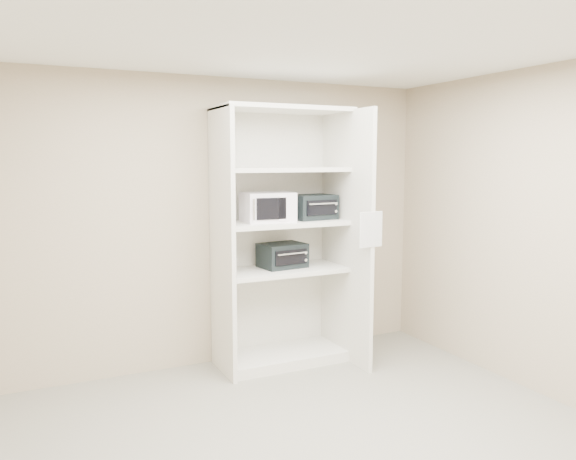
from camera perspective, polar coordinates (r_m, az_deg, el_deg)
name	(u,v)px	position (r m, az deg, el deg)	size (l,w,h in m)	color
ceiling	(309,30)	(3.51, 2.10, 19.63)	(4.50, 4.00, 0.01)	white
wall_back	(209,223)	(5.31, -8.04, 0.70)	(4.50, 0.02, 2.70)	tan
wall_right	(559,235)	(4.93, 25.86, -0.45)	(0.02, 4.00, 2.70)	tan
shelving_unit	(287,246)	(5.31, -0.15, -1.61)	(1.24, 0.92, 2.42)	beige
microwave	(268,207)	(5.20, -2.09, 2.35)	(0.45, 0.34, 0.27)	white
toaster_oven_upper	(312,207)	(5.41, 2.50, 2.35)	(0.41, 0.31, 0.24)	black
toaster_oven_lower	(282,255)	(5.35, -0.59, -2.59)	(0.41, 0.31, 0.23)	black
paper_sign	(371,230)	(5.00, 8.43, 0.05)	(0.24, 0.01, 0.31)	white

